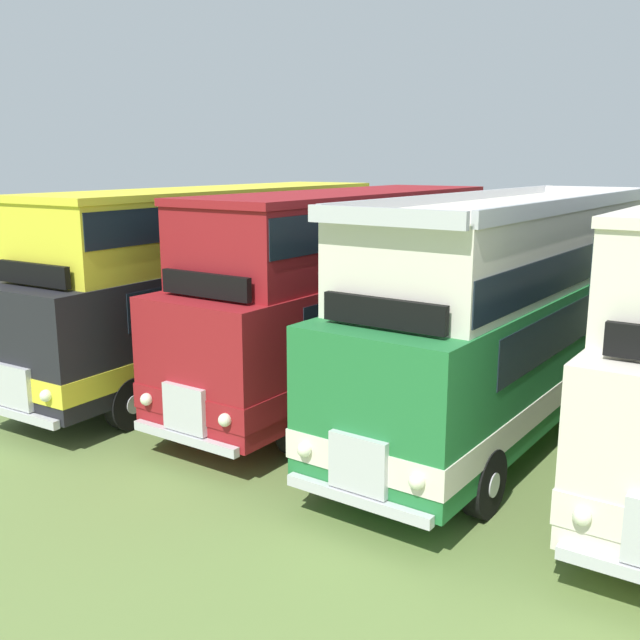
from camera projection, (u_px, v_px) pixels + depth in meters
bus_first_in_row at (219, 271)px, 17.72m from camera, size 3.01×11.67×4.49m
bus_second_in_row at (345, 286)px, 15.68m from camera, size 2.64×9.75×4.49m
bus_third_in_row at (517, 306)px, 14.03m from camera, size 2.81×11.25×4.52m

